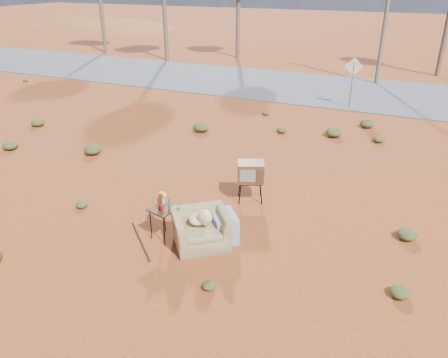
% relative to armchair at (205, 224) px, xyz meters
% --- Properties ---
extents(ground, '(140.00, 140.00, 0.00)m').
position_rel_armchair_xyz_m(ground, '(-0.50, 0.17, -0.48)').
color(ground, '#95451D').
rests_on(ground, ground).
extents(highway, '(140.00, 7.00, 0.04)m').
position_rel_armchair_xyz_m(highway, '(-0.50, 15.17, -0.46)').
color(highway, '#565659').
rests_on(highway, ground).
extents(dirt_mound, '(26.00, 18.00, 2.00)m').
position_rel_armchair_xyz_m(dirt_mound, '(-30.50, 34.17, -0.48)').
color(dirt_mound, '#995224').
rests_on(dirt_mound, ground).
extents(armchair, '(1.48, 1.55, 1.03)m').
position_rel_armchair_xyz_m(armchair, '(0.00, 0.00, 0.00)').
color(armchair, olive).
rests_on(armchair, ground).
extents(tv_unit, '(0.81, 0.73, 1.06)m').
position_rel_armchair_xyz_m(tv_unit, '(0.16, 2.28, 0.30)').
color(tv_unit, black).
rests_on(tv_unit, ground).
extents(side_table, '(0.63, 0.63, 1.05)m').
position_rel_armchair_xyz_m(side_table, '(-0.94, -0.16, 0.29)').
color(side_table, '#3A2015').
rests_on(side_table, ground).
extents(rusty_bar, '(1.24, 1.16, 0.04)m').
position_rel_armchair_xyz_m(rusty_bar, '(-1.33, -0.54, -0.46)').
color(rusty_bar, '#511F15').
rests_on(rusty_bar, ground).
extents(road_sign, '(0.78, 0.06, 2.19)m').
position_rel_armchair_xyz_m(road_sign, '(1.00, 12.17, 1.02)').
color(road_sign, brown).
rests_on(road_sign, ground).
extents(utility_pole_center, '(1.40, 0.20, 8.00)m').
position_rel_armchair_xyz_m(utility_pole_center, '(1.50, 17.67, 3.67)').
color(utility_pole_center, brown).
rests_on(utility_pole_center, ground).
extents(scrub_patch, '(17.49, 8.07, 0.33)m').
position_rel_armchair_xyz_m(scrub_patch, '(-1.32, 4.58, -0.34)').
color(scrub_patch, '#474C21').
rests_on(scrub_patch, ground).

